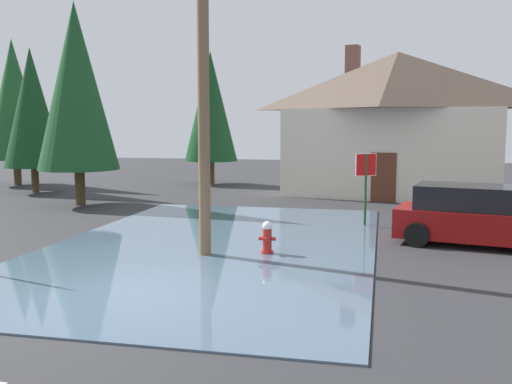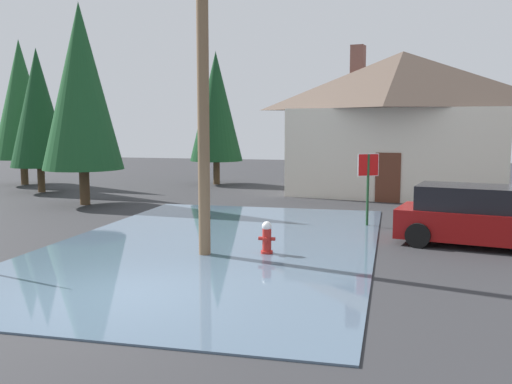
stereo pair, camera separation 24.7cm
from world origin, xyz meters
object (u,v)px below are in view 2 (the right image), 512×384
at_px(house, 401,121).
at_px(pine_tree_short_left, 216,107).
at_px(parked_car, 475,217).
at_px(pine_tree_far_center, 81,87).
at_px(fire_hydrant, 267,238).
at_px(utility_pole, 203,47).
at_px(stop_sign_far, 368,175).
at_px(pine_tree_tall_left, 21,100).
at_px(pine_tree_mid_left, 38,108).

bearing_deg(house, pine_tree_short_left, 164.47).
xyz_separation_m(parked_car, pine_tree_far_center, (-13.83, 4.52, 3.81)).
xyz_separation_m(fire_hydrant, parked_car, (5.04, 2.32, 0.34)).
bearing_deg(parked_car, pine_tree_short_left, 130.39).
distance_m(fire_hydrant, pine_tree_far_center, 11.88).
distance_m(utility_pole, parked_car, 8.17).
height_order(fire_hydrant, utility_pole, utility_pole).
distance_m(utility_pole, house, 14.11).
bearing_deg(pine_tree_short_left, fire_hydrant, -68.50).
height_order(utility_pole, pine_tree_far_center, utility_pole).
relative_size(fire_hydrant, parked_car, 0.19).
xyz_separation_m(stop_sign_far, pine_tree_far_center, (-10.98, 2.35, 2.96)).
bearing_deg(pine_tree_far_center, parked_car, -18.08).
xyz_separation_m(fire_hydrant, pine_tree_tall_left, (-15.72, 12.86, 3.96)).
xyz_separation_m(parked_car, pine_tree_tall_left, (-20.76, 10.54, 3.62)).
bearing_deg(house, stop_sign_far, -97.11).
relative_size(stop_sign_far, pine_tree_tall_left, 0.30).
bearing_deg(stop_sign_far, pine_tree_tall_left, 154.93).
xyz_separation_m(fire_hydrant, pine_tree_far_center, (-8.79, 6.83, 4.15)).
distance_m(utility_pole, pine_tree_short_left, 16.48).
distance_m(fire_hydrant, utility_pole, 4.75).
bearing_deg(fire_hydrant, parked_car, 24.67).
distance_m(stop_sign_far, pine_tree_mid_left, 16.25).
height_order(pine_tree_tall_left, pine_tree_short_left, pine_tree_tall_left).
bearing_deg(parked_car, pine_tree_mid_left, 156.53).
bearing_deg(pine_tree_mid_left, house, 9.40).
xyz_separation_m(house, pine_tree_short_left, (-9.27, 2.58, 0.77)).
bearing_deg(pine_tree_short_left, house, -15.53).
bearing_deg(fire_hydrant, stop_sign_far, 63.96).
xyz_separation_m(parked_car, pine_tree_short_left, (-11.09, 13.03, 3.28)).
bearing_deg(fire_hydrant, pine_tree_far_center, 142.15).
relative_size(pine_tree_mid_left, pine_tree_short_left, 0.96).
relative_size(utility_pole, parked_car, 2.17).
bearing_deg(utility_pole, parked_car, 23.09).
relative_size(stop_sign_far, pine_tree_mid_left, 0.34).
relative_size(utility_pole, pine_tree_far_center, 1.22).
relative_size(utility_pole, pine_tree_short_left, 1.38).
bearing_deg(pine_tree_short_left, utility_pole, -73.71).
height_order(parked_car, pine_tree_tall_left, pine_tree_tall_left).
distance_m(stop_sign_far, house, 8.52).
height_order(fire_hydrant, parked_car, parked_car).
xyz_separation_m(utility_pole, pine_tree_far_center, (-7.36, 7.28, -0.35)).
xyz_separation_m(pine_tree_short_left, pine_tree_far_center, (-2.74, -8.52, 0.53)).
xyz_separation_m(parked_car, pine_tree_mid_left, (-17.93, 7.79, 3.11)).
bearing_deg(pine_tree_mid_left, pine_tree_short_left, 37.46).
bearing_deg(utility_pole, pine_tree_tall_left, 137.05).
bearing_deg(pine_tree_far_center, house, 26.31).
bearing_deg(pine_tree_tall_left, fire_hydrant, -39.28).
bearing_deg(pine_tree_short_left, pine_tree_far_center, -107.86).
height_order(pine_tree_tall_left, pine_tree_mid_left, pine_tree_tall_left).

